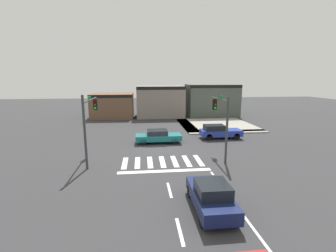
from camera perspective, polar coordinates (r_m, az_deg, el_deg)
The scene contains 11 objects.
ground_plane at distance 23.79m, azimuth -2.28°, elevation -4.84°, with size 120.00×120.00×0.00m, color #353538.
crosswalk_near at distance 19.52m, azimuth -1.35°, elevation -8.48°, with size 6.39×2.73×0.01m.
lane_markings at distance 12.91m, azimuth 6.89°, elevation -19.54°, with size 6.80×20.25×0.01m.
bike_detector_marking at distance 15.18m, azimuth 6.24°, elevation -14.57°, with size 0.93×0.93×0.01m.
curb_corner_northeast at distance 34.37m, azimuth 10.86°, elevation 0.13°, with size 10.00×10.60×0.15m.
storefront_row at distance 42.22m, azimuth 0.11°, elevation 5.77°, with size 25.18×6.80×5.54m.
traffic_signal_southwest at distance 20.01m, azimuth -18.12°, elevation 2.42°, with size 0.32×5.08×5.47m.
traffic_signal_southeast at distance 20.36m, azimuth 12.46°, elevation 2.66°, with size 0.32×4.46×5.22m.
car_blue at distance 27.28m, azimuth 12.08°, elevation -1.29°, with size 4.52×1.80×1.54m.
car_navy at distance 12.79m, azimuth 10.23°, elevation -16.10°, with size 1.78×4.14×1.55m.
car_teal at distance 24.86m, azimuth -2.34°, elevation -2.46°, with size 4.68×1.80×1.37m.
Camera 1 is at (-1.54, -22.80, 6.60)m, focal length 25.60 mm.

